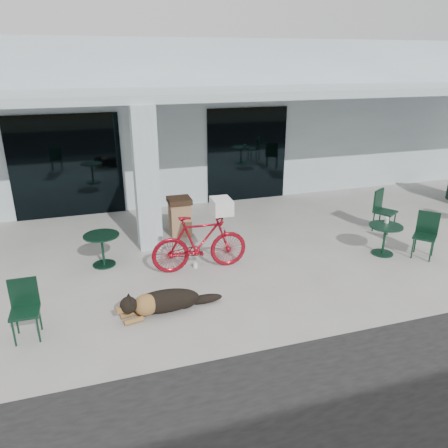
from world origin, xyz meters
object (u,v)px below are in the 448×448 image
object	(u,v)px
cafe_table_near	(103,250)
cafe_chair_far_b	(425,236)
dog	(165,300)
cafe_chair_near	(25,311)
bicycle	(200,243)
cafe_chair_far_a	(385,211)
trash_receptacle	(180,216)
cafe_table_far	(384,240)

from	to	relation	value
cafe_table_near	cafe_chair_far_b	distance (m)	6.73
dog	cafe_chair_near	world-z (taller)	cafe_chair_near
bicycle	cafe_chair_far_a	bearing A→B (deg)	-80.54
dog	cafe_chair_far_b	xyz separation A→B (m)	(5.63, 0.48, 0.26)
bicycle	cafe_table_near	size ratio (longest dim) A/B	2.68
bicycle	trash_receptacle	xyz separation A→B (m)	(0.02, 1.96, -0.12)
cafe_table_far	cafe_chair_far_b	distance (m)	0.82
cafe_table_near	cafe_chair_far_b	bearing A→B (deg)	-14.22
dog	cafe_chair_far_b	world-z (taller)	cafe_chair_far_b
cafe_table_far	cafe_chair_far_a	size ratio (longest dim) A/B	0.69
bicycle	trash_receptacle	bearing A→B (deg)	1.23
cafe_chair_far_b	cafe_chair_near	bearing A→B (deg)	-127.06
cafe_table_near	trash_receptacle	bearing A→B (deg)	32.44
bicycle	cafe_chair_far_b	size ratio (longest dim) A/B	1.98
cafe_chair_near	cafe_chair_far_b	world-z (taller)	cafe_chair_far_b
cafe_table_far	trash_receptacle	world-z (taller)	trash_receptacle
cafe_chair_near	cafe_chair_far_a	distance (m)	8.19
cafe_chair_far_a	cafe_chair_far_b	size ratio (longest dim) A/B	1.05
cafe_chair_near	trash_receptacle	world-z (taller)	cafe_chair_near
cafe_table_near	cafe_table_far	size ratio (longest dim) A/B	1.01
cafe_table_near	cafe_chair_far_a	world-z (taller)	cafe_chair_far_a
cafe_table_near	cafe_chair_near	world-z (taller)	cafe_chair_near
cafe_table_near	cafe_table_far	world-z (taller)	cafe_table_near
cafe_chair_far_a	trash_receptacle	size ratio (longest dim) A/B	1.12
bicycle	cafe_chair_near	xyz separation A→B (m)	(-3.08, -1.46, -0.12)
dog	cafe_table_far	bearing A→B (deg)	-1.10
cafe_table_far	cafe_chair_far_b	bearing A→B (deg)	-28.95
cafe_chair_far_a	cafe_chair_far_b	world-z (taller)	cafe_chair_far_a
dog	cafe_table_near	distance (m)	2.31
cafe_chair_near	trash_receptacle	bearing A→B (deg)	48.11
cafe_table_near	dog	bearing A→B (deg)	-67.37
cafe_table_near	trash_receptacle	distance (m)	2.21
bicycle	cafe_chair_far_b	xyz separation A→B (m)	(4.68, -0.88, -0.09)
dog	trash_receptacle	xyz separation A→B (m)	(0.97, 3.32, 0.24)
trash_receptacle	bicycle	bearing A→B (deg)	-90.48
cafe_table_near	cafe_table_far	distance (m)	5.96
cafe_table_near	cafe_chair_far_b	xyz separation A→B (m)	(6.52, -1.65, 0.15)
cafe_table_near	cafe_chair_near	bearing A→B (deg)	-118.91
cafe_chair_near	cafe_table_near	bearing A→B (deg)	61.37
dog	cafe_chair_far_a	bearing A→B (deg)	8.11
bicycle	cafe_chair_near	bearing A→B (deg)	117.05
bicycle	dog	size ratio (longest dim) A/B	1.43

